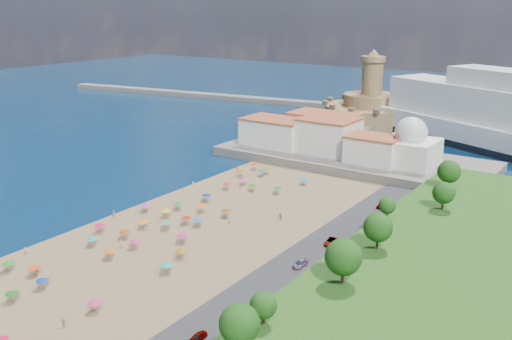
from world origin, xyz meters
The scene contains 11 objects.
ground centered at (0.00, 0.00, 0.00)m, with size 700.00×700.00×0.00m, color #071938.
terrace centered at (10.00, 73.00, 1.50)m, with size 90.00×36.00×3.00m, color #59544C.
jetty centered at (-12.00, 108.00, 1.20)m, with size 18.00×70.00×2.40m, color #59544C.
breakwater centered at (-110.00, 153.00, 1.30)m, with size 200.00×7.00×2.60m, color #59544C.
waterfront_buildings centered at (-3.05, 73.64, 7.88)m, with size 57.00×29.00×11.00m.
domed_building centered at (30.00, 71.00, 8.97)m, with size 16.00×16.00×15.00m.
fortress centered at (-12.00, 138.00, 6.68)m, with size 40.00×40.00×32.40m.
beach_parasols centered at (-1.00, -9.72, 2.15)m, with size 30.81×116.11×2.20m.
beachgoers centered at (-2.33, -1.58, 1.13)m, with size 36.19×95.10×1.89m.
parked_cars centered at (36.00, -2.17, 1.36)m, with size 2.85×77.02×1.41m.
hillside_trees centered at (49.33, -5.28, 10.22)m, with size 12.79×106.77×7.98m.
Camera 1 is at (87.31, -96.44, 50.89)m, focal length 40.00 mm.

